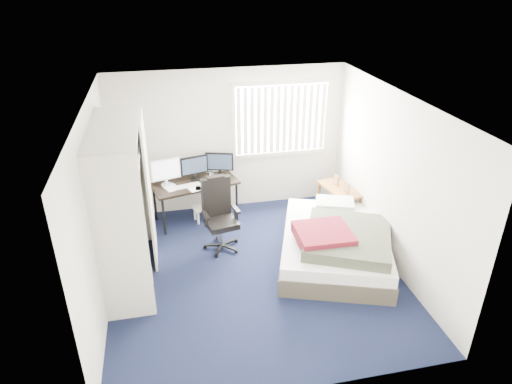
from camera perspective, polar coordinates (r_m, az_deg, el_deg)
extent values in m
plane|color=black|center=(6.69, -0.19, -9.94)|extent=(4.20, 4.20, 0.00)
plane|color=silver|center=(7.93, -3.35, 6.39)|extent=(4.00, 0.00, 4.00)
plane|color=silver|center=(4.32, 5.68, -12.78)|extent=(4.00, 0.00, 4.00)
plane|color=silver|center=(6.00, -19.26, -2.14)|extent=(0.00, 4.20, 4.20)
plane|color=silver|center=(6.69, 16.80, 1.29)|extent=(0.00, 4.20, 4.20)
plane|color=white|center=(5.58, -0.23, 11.17)|extent=(4.20, 4.20, 0.00)
cube|color=white|center=(7.98, 3.08, 9.17)|extent=(1.60, 0.02, 1.20)
cube|color=beige|center=(7.78, 3.26, 13.53)|extent=(1.72, 0.06, 0.06)
cube|color=beige|center=(8.16, 3.03, 4.88)|extent=(1.72, 0.06, 0.06)
cube|color=white|center=(7.92, 3.19, 9.04)|extent=(1.60, 0.04, 1.16)
cube|color=beige|center=(5.51, -16.51, -6.17)|extent=(0.60, 0.04, 2.20)
cube|color=beige|center=(7.10, -15.82, 1.57)|extent=(0.60, 0.04, 2.20)
cube|color=beige|center=(5.87, -17.47, 7.68)|extent=(0.60, 1.80, 0.04)
cube|color=beige|center=(6.00, -16.98, 4.25)|extent=(0.56, 1.74, 0.03)
cylinder|color=silver|center=(6.04, -16.83, 3.20)|extent=(0.03, 1.72, 0.03)
cube|color=#26262B|center=(6.14, -16.33, -1.02)|extent=(0.38, 1.10, 0.90)
cube|color=beige|center=(6.67, -13.24, 0.24)|extent=(0.03, 0.90, 2.20)
cube|color=white|center=(5.53, -17.42, 3.82)|extent=(0.38, 0.30, 0.24)
cube|color=gray|center=(6.00, -17.11, 5.53)|extent=(0.34, 0.28, 0.22)
cube|color=black|center=(7.75, -7.65, 1.07)|extent=(1.53, 0.99, 0.04)
cylinder|color=black|center=(7.52, -11.44, -3.07)|extent=(0.04, 0.04, 0.66)
cylinder|color=black|center=(7.98, -12.51, -1.34)|extent=(0.04, 0.04, 0.66)
cylinder|color=black|center=(7.88, -2.43, -1.06)|extent=(0.04, 0.04, 0.66)
cylinder|color=black|center=(8.33, -3.96, 0.49)|extent=(0.04, 0.04, 0.66)
cube|color=white|center=(7.61, -11.27, 2.77)|extent=(0.49, 0.15, 0.36)
cube|color=white|center=(7.61, -11.27, 2.77)|extent=(0.44, 0.12, 0.31)
cube|color=black|center=(7.74, -7.73, 3.33)|extent=(0.47, 0.15, 0.32)
cube|color=#1E2838|center=(7.74, -7.73, 3.33)|extent=(0.42, 0.11, 0.27)
cube|color=black|center=(7.85, -4.60, 3.82)|extent=(0.47, 0.15, 0.32)
cube|color=#1E2838|center=(7.85, -4.60, 3.82)|extent=(0.42, 0.11, 0.27)
cube|color=white|center=(7.62, -8.43, 0.79)|extent=(0.42, 0.24, 0.02)
cube|color=black|center=(7.69, -6.45, 1.22)|extent=(0.08, 0.11, 0.02)
cylinder|color=silver|center=(7.75, -5.62, 2.01)|extent=(0.08, 0.08, 0.16)
cube|color=white|center=(7.74, -7.66, 1.22)|extent=(0.36, 0.35, 0.00)
cube|color=black|center=(7.19, -4.24, -6.60)|extent=(0.63, 0.63, 0.11)
cylinder|color=silver|center=(7.09, -4.29, -5.32)|extent=(0.05, 0.05, 0.36)
cube|color=black|center=(6.99, -4.34, -3.88)|extent=(0.53, 0.53, 0.09)
cube|color=black|center=(6.99, -5.01, -0.55)|extent=(0.46, 0.18, 0.63)
cube|color=black|center=(6.87, -5.09, 1.45)|extent=(0.29, 0.16, 0.14)
cube|color=black|center=(6.83, -6.32, -2.92)|extent=(0.11, 0.26, 0.04)
cube|color=black|center=(6.96, -2.51, -2.16)|extent=(0.11, 0.26, 0.04)
cube|color=white|center=(7.87, -6.66, -1.91)|extent=(0.38, 0.33, 0.03)
cylinder|color=white|center=(7.83, -7.23, -3.22)|extent=(0.04, 0.04, 0.24)
cylinder|color=white|center=(7.97, -7.64, -2.65)|extent=(0.04, 0.04, 0.24)
cylinder|color=white|center=(7.89, -5.57, -2.85)|extent=(0.04, 0.04, 0.24)
cylinder|color=white|center=(8.04, -6.01, -2.30)|extent=(0.04, 0.04, 0.24)
cube|color=brown|center=(7.89, 10.44, 0.37)|extent=(0.59, 0.91, 0.04)
cube|color=brown|center=(7.66, 10.78, -2.94)|extent=(0.05, 0.05, 0.54)
cube|color=brown|center=(8.21, 7.84, -0.58)|extent=(0.05, 0.05, 0.54)
cube|color=brown|center=(7.84, 12.82, -2.41)|extent=(0.05, 0.05, 0.54)
cube|color=brown|center=(8.38, 9.81, -0.14)|extent=(0.05, 0.05, 0.54)
cube|color=brown|center=(7.70, 11.28, 0.53)|extent=(0.05, 0.14, 0.18)
cube|color=brown|center=(7.93, 10.00, 1.44)|extent=(0.05, 0.14, 0.18)
cube|color=#3F382D|center=(7.01, 9.76, -7.16)|extent=(2.13, 2.45, 0.27)
cube|color=white|center=(6.89, 9.90, -5.66)|extent=(2.08, 2.40, 0.19)
cube|color=silver|center=(7.46, 9.80, -1.55)|extent=(0.70, 0.57, 0.14)
cube|color=#343B2C|center=(6.61, 11.38, -5.66)|extent=(1.59, 1.65, 0.18)
cube|color=#560E14|center=(6.46, 8.39, -5.37)|extent=(0.76, 0.71, 0.16)
cube|color=#A18050|center=(6.52, -14.73, -10.59)|extent=(0.44, 0.38, 0.27)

